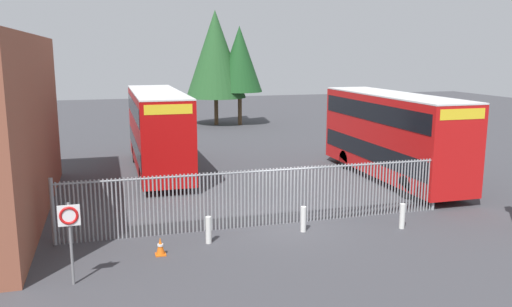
{
  "coord_description": "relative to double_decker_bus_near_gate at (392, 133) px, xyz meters",
  "views": [
    {
      "loc": [
        -6.36,
        -18.29,
        6.48
      ],
      "look_at": [
        0.0,
        4.0,
        2.0
      ],
      "focal_mm": 36.91,
      "sensor_mm": 36.0,
      "label": 1
    }
  ],
  "objects": [
    {
      "name": "ground_plane",
      "position": [
        -7.56,
        2.76,
        -2.42
      ],
      "size": [
        100.0,
        100.0,
        0.0
      ],
      "primitive_type": "plane",
      "color": "#3D3D42"
    },
    {
      "name": "palisade_fence",
      "position": [
        -8.43,
        -5.24,
        -1.24
      ],
      "size": [
        14.96,
        0.14,
        2.35
      ],
      "color": "gray",
      "rests_on": "ground"
    },
    {
      "name": "double_decker_bus_near_gate",
      "position": [
        0.0,
        0.0,
        0.0
      ],
      "size": [
        2.54,
        10.81,
        4.42
      ],
      "color": "red",
      "rests_on": "ground"
    },
    {
      "name": "double_decker_bus_behind_fence_left",
      "position": [
        -11.3,
        5.09,
        0.0
      ],
      "size": [
        2.54,
        10.81,
        4.42
      ],
      "color": "#B70C0C",
      "rests_on": "ground"
    },
    {
      "name": "bollard_near_left",
      "position": [
        -10.76,
        -6.52,
        -1.95
      ],
      "size": [
        0.2,
        0.2,
        0.95
      ],
      "primitive_type": "cylinder",
      "color": "silver",
      "rests_on": "ground"
    },
    {
      "name": "bollard_center_front",
      "position": [
        -7.2,
        -6.31,
        -1.95
      ],
      "size": [
        0.2,
        0.2,
        0.95
      ],
      "primitive_type": "cylinder",
      "color": "silver",
      "rests_on": "ground"
    },
    {
      "name": "bollard_near_right",
      "position": [
        -3.52,
        -6.98,
        -1.95
      ],
      "size": [
        0.2,
        0.2,
        0.95
      ],
      "primitive_type": "cylinder",
      "color": "silver",
      "rests_on": "ground"
    },
    {
      "name": "traffic_cone_by_gate",
      "position": [
        -12.47,
        -7.16,
        -2.13
      ],
      "size": [
        0.34,
        0.34,
        0.59
      ],
      "color": "orange",
      "rests_on": "ground"
    },
    {
      "name": "speed_limit_sign_post",
      "position": [
        -15.07,
        -8.73,
        -0.65
      ],
      "size": [
        0.6,
        0.14,
        2.4
      ],
      "color": "slate",
      "rests_on": "ground"
    },
    {
      "name": "tree_tall_back",
      "position": [
        -2.36,
        22.24,
        3.43
      ],
      "size": [
        4.03,
        4.03,
        8.74
      ],
      "color": "#4C3823",
      "rests_on": "ground"
    },
    {
      "name": "tree_short_side",
      "position": [
        -4.38,
        22.96,
        3.86
      ],
      "size": [
        5.35,
        5.35,
        10.11
      ],
      "color": "#4C3823",
      "rests_on": "ground"
    }
  ]
}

